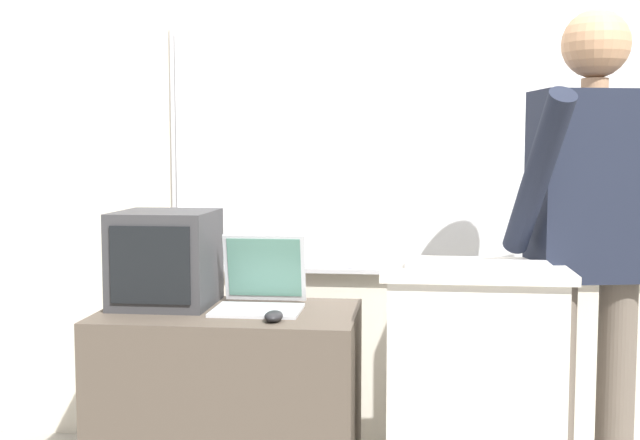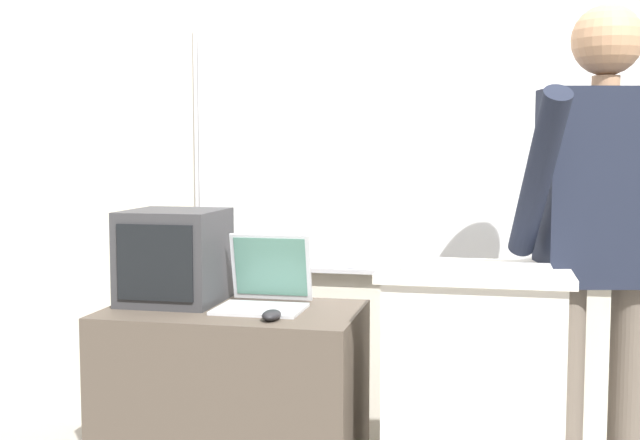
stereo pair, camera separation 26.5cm
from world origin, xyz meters
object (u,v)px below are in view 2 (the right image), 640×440
Objects in this scene: wireless_keyboard at (476,267)px; crt_monitor at (175,256)px; person_presenter at (601,233)px; side_desk at (234,414)px; computer_mouse_by_laptop at (272,315)px; laptop at (266,284)px; lectern_podium at (472,407)px.

crt_monitor is at bearing 172.21° from wireless_keyboard.
crt_monitor is (-1.48, -0.06, -0.11)m from person_presenter.
side_desk is at bearing -16.29° from crt_monitor.
computer_mouse_by_laptop is 0.51m from crt_monitor.
laptop is (0.10, 0.07, 0.46)m from side_desk.
lectern_podium is at bearing -1.43° from side_desk.
person_presenter is (1.24, 0.14, 0.66)m from side_desk.
crt_monitor is (-1.08, 0.15, -0.02)m from wireless_keyboard.
wireless_keyboard is 4.59× the size of computer_mouse_by_laptop.
computer_mouse_by_laptop is at bearing -176.98° from person_presenter.
lectern_podium is 0.52× the size of person_presenter.
computer_mouse_by_laptop is (-1.05, -0.29, -0.26)m from person_presenter.
lectern_podium reaches higher than side_desk.
wireless_keyboard is (0.01, -0.06, 0.47)m from lectern_podium.
computer_mouse_by_laptop is at bearing -173.00° from wireless_keyboard.
laptop reaches higher than side_desk.
side_desk is at bearing 178.57° from lectern_podium.
person_presenter is at bearing 15.53° from computer_mouse_by_laptop.
computer_mouse_by_laptop is (-0.65, -0.08, -0.17)m from wireless_keyboard.
crt_monitor is at bearing 169.98° from person_presenter.
lectern_podium is 0.73m from computer_mouse_by_laptop.
crt_monitor is (-0.24, 0.07, 0.55)m from side_desk.
person_presenter is 17.80× the size of computer_mouse_by_laptop.
lectern_podium reaches higher than computer_mouse_by_laptop.
person_presenter is 5.93× the size of laptop.
wireless_keyboard is 0.68m from computer_mouse_by_laptop.
laptop is at bearing 172.87° from lectern_podium.
side_desk is (-0.83, 0.02, -0.09)m from lectern_podium.
lectern_podium is 2.03× the size of wireless_keyboard.
laptop is at bearing 110.12° from computer_mouse_by_laptop.
person_presenter reaches higher than lectern_podium.
laptop is 0.76m from wireless_keyboard.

